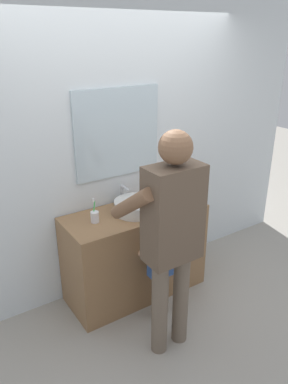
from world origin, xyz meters
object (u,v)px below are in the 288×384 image
object	(u,v)px
toothbrush_cup	(95,217)
child_toddler	(160,262)
adult_parent	(171,227)
soap_bottle	(167,195)

from	to	relation	value
toothbrush_cup	child_toddler	xyz separation A→B (m)	(0.39, -0.41, -0.36)
toothbrush_cup	adult_parent	distance (m)	0.78
soap_bottle	toothbrush_cup	bearing A→B (deg)	179.59
adult_parent	child_toddler	bearing A→B (deg)	65.75
child_toddler	adult_parent	world-z (taller)	adult_parent
toothbrush_cup	soap_bottle	size ratio (longest dim) A/B	1.25
toothbrush_cup	adult_parent	world-z (taller)	adult_parent
child_toddler	adult_parent	bearing A→B (deg)	-114.25
child_toddler	adult_parent	distance (m)	0.62
toothbrush_cup	soap_bottle	bearing A→B (deg)	-0.41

